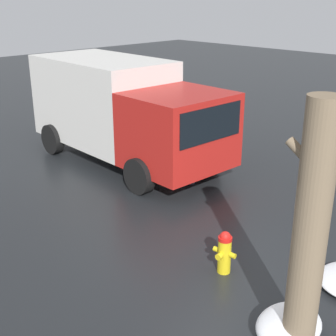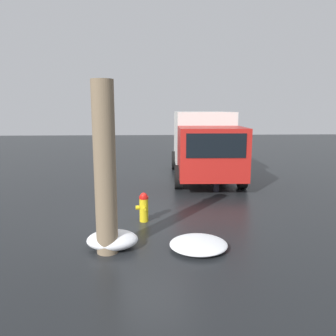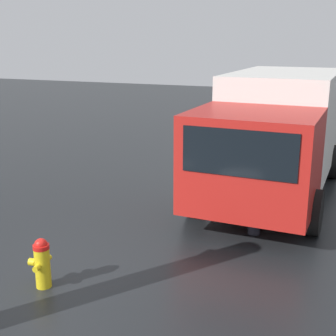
% 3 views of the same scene
% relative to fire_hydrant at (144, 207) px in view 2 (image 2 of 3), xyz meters
% --- Properties ---
extents(ground_plane, '(60.00, 60.00, 0.00)m').
position_rel_fire_hydrant_xyz_m(ground_plane, '(0.00, -0.00, -0.40)').
color(ground_plane, black).
extents(fire_hydrant, '(0.44, 0.34, 0.79)m').
position_rel_fire_hydrant_xyz_m(fire_hydrant, '(0.00, 0.00, 0.00)').
color(fire_hydrant, yellow).
rests_on(fire_hydrant, ground_plane).
extents(tree_trunk, '(0.68, 0.45, 3.53)m').
position_rel_fire_hydrant_xyz_m(tree_trunk, '(-1.88, 0.72, 1.37)').
color(tree_trunk, '#7F6B51').
rests_on(tree_trunk, ground_plane).
extents(delivery_truck, '(6.45, 2.87, 2.85)m').
position_rel_fire_hydrant_xyz_m(delivery_truck, '(5.72, -2.51, 1.14)').
color(delivery_truck, red).
rests_on(delivery_truck, ground_plane).
extents(pedestrian, '(0.34, 0.34, 1.58)m').
position_rel_fire_hydrant_xyz_m(pedestrian, '(3.16, -2.58, 0.46)').
color(pedestrian, '#23232D').
rests_on(pedestrian, ground_plane).
extents(snow_pile_by_hydrant, '(1.19, 1.25, 0.20)m').
position_rel_fire_hydrant_xyz_m(snow_pile_by_hydrant, '(-1.83, -1.21, -0.31)').
color(snow_pile_by_hydrant, white).
rests_on(snow_pile_by_hydrant, ground_plane).
extents(snow_pile_curbside, '(0.84, 1.10, 0.38)m').
position_rel_fire_hydrant_xyz_m(snow_pile_curbside, '(-1.69, 0.64, -0.22)').
color(snow_pile_curbside, white).
rests_on(snow_pile_curbside, ground_plane).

